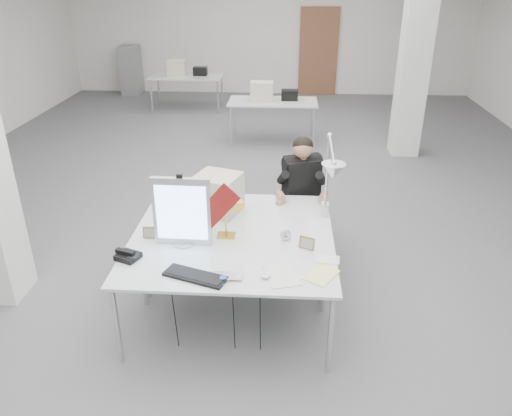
{
  "coord_description": "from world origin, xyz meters",
  "views": [
    {
      "loc": [
        0.46,
        -5.96,
        2.92
      ],
      "look_at": [
        0.21,
        -2.0,
        1.0
      ],
      "focal_mm": 35.0,
      "sensor_mm": 36.0,
      "label": 1
    }
  ],
  "objects": [
    {
      "name": "monitor",
      "position": [
        -0.41,
        -2.23,
        1.06
      ],
      "size": [
        0.5,
        0.06,
        0.62
      ],
      "primitive_type": "cube",
      "rotation": [
        0.0,
        0.0,
        -0.02
      ],
      "color": "#BBBABF",
      "rests_on": "desk_main"
    },
    {
      "name": "picture_frame_left",
      "position": [
        -0.72,
        -2.15,
        0.81
      ],
      "size": [
        0.13,
        0.04,
        0.1
      ],
      "primitive_type": "cube",
      "rotation": [
        -0.21,
        0.0,
        0.04
      ],
      "color": "olive",
      "rests_on": "desk_main"
    },
    {
      "name": "pennant",
      "position": [
        -0.11,
        -2.27,
        1.12
      ],
      "size": [
        0.43,
        0.11,
        0.47
      ],
      "primitive_type": "cube",
      "rotation": [
        0.0,
        -0.87,
        -0.23
      ],
      "color": "maroon",
      "rests_on": "monitor"
    },
    {
      "name": "seated_person",
      "position": [
        0.64,
        -0.98,
        0.9
      ],
      "size": [
        0.58,
        0.64,
        0.79
      ],
      "primitive_type": null,
      "rotation": [
        0.0,
        0.0,
        0.35
      ],
      "color": "black",
      "rests_on": "office_chair"
    },
    {
      "name": "paper_stack_a",
      "position": [
        0.45,
        -2.69,
        0.76
      ],
      "size": [
        0.32,
        0.38,
        0.01
      ],
      "primitive_type": "cube",
      "rotation": [
        0.0,
        0.0,
        0.28
      ],
      "color": "silver",
      "rests_on": "desk_main"
    },
    {
      "name": "laptop",
      "position": [
        0.01,
        -2.78,
        0.77
      ],
      "size": [
        0.29,
        0.19,
        0.02
      ],
      "primitive_type": "imported",
      "rotation": [
        0.0,
        0.0,
        0.02
      ],
      "color": "silver",
      "rests_on": "desk_main"
    },
    {
      "name": "bg_desk_b",
      "position": [
        -1.8,
        5.2,
        0.74
      ],
      "size": [
        1.6,
        0.8,
        0.02
      ],
      "primitive_type": "cube",
      "color": "silver",
      "rests_on": "room_shell"
    },
    {
      "name": "office_chair",
      "position": [
        0.64,
        -0.93,
        0.49
      ],
      "size": [
        0.62,
        0.62,
        0.98
      ],
      "primitive_type": null,
      "rotation": [
        0.0,
        0.0,
        0.35
      ],
      "color": "black",
      "rests_on": "room_shell"
    },
    {
      "name": "paper_stack_b",
      "position": [
        0.76,
        -2.66,
        0.76
      ],
      "size": [
        0.31,
        0.33,
        0.01
      ],
      "primitive_type": "cube",
      "rotation": [
        0.0,
        0.0,
        -0.56
      ],
      "color": "#F5F492",
      "rests_on": "desk_main"
    },
    {
      "name": "architect_lamp",
      "position": [
        0.85,
        -1.84,
        1.19
      ],
      "size": [
        0.32,
        0.7,
        0.87
      ],
      "primitive_type": null,
      "rotation": [
        0.0,
        0.0,
        -0.14
      ],
      "color": "#B0B1B5",
      "rests_on": "desk_second"
    },
    {
      "name": "desk_phone",
      "position": [
        -0.82,
        -2.51,
        0.78
      ],
      "size": [
        0.22,
        0.22,
        0.04
      ],
      "primitive_type": "cube",
      "rotation": [
        0.0,
        0.0,
        -0.39
      ],
      "color": "black",
      "rests_on": "desk_main"
    },
    {
      "name": "desk_clock",
      "position": [
        0.48,
        -2.12,
        0.81
      ],
      "size": [
        0.1,
        0.07,
        0.1
      ],
      "primitive_type": "cylinder",
      "rotation": [
        1.57,
        0.0,
        0.42
      ],
      "color": "#B7B7BC",
      "rests_on": "desk_main"
    },
    {
      "name": "room_shell",
      "position": [
        0.04,
        0.13,
        1.69
      ],
      "size": [
        10.04,
        14.04,
        3.24
      ],
      "color": "#565659",
      "rests_on": "ground"
    },
    {
      "name": "desk_main",
      "position": [
        0.0,
        -2.5,
        0.74
      ],
      "size": [
        1.8,
        0.9,
        0.02
      ],
      "primitive_type": "cube",
      "color": "silver",
      "rests_on": "room_shell"
    },
    {
      "name": "desk_second",
      "position": [
        0.0,
        -1.6,
        0.74
      ],
      "size": [
        1.8,
        0.9,
        0.02
      ],
      "primitive_type": "cube",
      "color": "silver",
      "rests_on": "room_shell"
    },
    {
      "name": "filing_cabinet",
      "position": [
        -3.5,
        6.65,
        0.6
      ],
      "size": [
        0.45,
        0.55,
        1.2
      ],
      "primitive_type": "cube",
      "color": "gray",
      "rests_on": "room_shell"
    },
    {
      "name": "keyboard",
      "position": [
        -0.22,
        -2.75,
        0.77
      ],
      "size": [
        0.53,
        0.33,
        0.02
      ],
      "primitive_type": "cube",
      "rotation": [
        0.0,
        0.0,
        -0.35
      ],
      "color": "black",
      "rests_on": "desk_main"
    },
    {
      "name": "mouse",
      "position": [
        0.33,
        -2.73,
        0.77
      ],
      "size": [
        0.09,
        0.07,
        0.03
      ],
      "primitive_type": "ellipsoid",
      "rotation": [
        0.0,
        0.0,
        0.21
      ],
      "color": "silver",
      "rests_on": "desk_main"
    },
    {
      "name": "picture_frame_right",
      "position": [
        0.66,
        -2.25,
        0.81
      ],
      "size": [
        0.14,
        0.09,
        0.11
      ],
      "primitive_type": "cube",
      "rotation": [
        -0.21,
        0.0,
        -0.42
      ],
      "color": "olive",
      "rests_on": "desk_main"
    },
    {
      "name": "bankers_lamp",
      "position": [
        -0.05,
        -2.08,
        0.91
      ],
      "size": [
        0.3,
        0.19,
        0.32
      ],
      "primitive_type": null,
      "rotation": [
        0.0,
        0.0,
        0.3
      ],
      "color": "#BA823A",
      "rests_on": "desk_main"
    },
    {
      "name": "paper_stack_c",
      "position": [
        0.83,
        -2.42,
        0.76
      ],
      "size": [
        0.2,
        0.15,
        0.01
      ],
      "primitive_type": "cube",
      "rotation": [
        0.0,
        0.0,
        -0.11
      ],
      "color": "silver",
      "rests_on": "desk_main"
    },
    {
      "name": "beige_monitor",
      "position": [
        -0.19,
        -1.58,
        0.95
      ],
      "size": [
        0.5,
        0.49,
        0.38
      ],
      "primitive_type": "cube",
      "rotation": [
        0.0,
        0.0,
        -0.32
      ],
      "color": "beige",
      "rests_on": "desk_second"
    },
    {
      "name": "bg_desk_a",
      "position": [
        0.2,
        3.0,
        0.74
      ],
      "size": [
        1.6,
        0.8,
        0.02
      ],
      "primitive_type": "cube",
      "color": "silver",
      "rests_on": "room_shell"
    }
  ]
}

